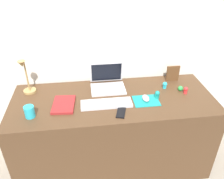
{
  "coord_description": "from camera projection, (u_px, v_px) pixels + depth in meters",
  "views": [
    {
      "loc": [
        -0.22,
        -1.6,
        1.83
      ],
      "look_at": [
        -0.01,
        0.0,
        0.83
      ],
      "focal_mm": 37.24,
      "sensor_mm": 36.0,
      "label": 1
    }
  ],
  "objects": [
    {
      "name": "desk_lamp",
      "position": [
        26.0,
        78.0,
        1.93
      ],
      "size": [
        0.11,
        0.15,
        0.33
      ],
      "color": "#A5844C",
      "rests_on": "desk"
    },
    {
      "name": "coffee_mug",
      "position": [
        29.0,
        112.0,
        1.71
      ],
      "size": [
        0.07,
        0.07,
        0.09
      ],
      "primitive_type": "cylinder",
      "color": "#28B7CC",
      "rests_on": "desk"
    },
    {
      "name": "toy_figurine_cyan",
      "position": [
        165.0,
        85.0,
        2.07
      ],
      "size": [
        0.04,
        0.04,
        0.06
      ],
      "color": "#28B7CC",
      "rests_on": "desk"
    },
    {
      "name": "picture_frame",
      "position": [
        173.0,
        73.0,
        2.17
      ],
      "size": [
        0.12,
        0.02,
        0.15
      ],
      "primitive_type": "cube",
      "color": "brown",
      "rests_on": "desk"
    },
    {
      "name": "toy_figurine_green",
      "position": [
        180.0,
        88.0,
        2.04
      ],
      "size": [
        0.04,
        0.04,
        0.05
      ],
      "primitive_type": "ellipsoid",
      "color": "green",
      "rests_on": "desk"
    },
    {
      "name": "laptop",
      "position": [
        107.0,
        81.0,
        2.08
      ],
      "size": [
        0.3,
        0.25,
        0.21
      ],
      "color": "silver",
      "rests_on": "desk"
    },
    {
      "name": "notebook_pad",
      "position": [
        64.0,
        105.0,
        1.85
      ],
      "size": [
        0.19,
        0.25,
        0.02
      ],
      "primitive_type": "cube",
      "rotation": [
        0.0,
        0.0,
        -0.08
      ],
      "color": "maroon",
      "rests_on": "desk"
    },
    {
      "name": "cell_phone",
      "position": [
        121.0,
        113.0,
        1.77
      ],
      "size": [
        0.1,
        0.14,
        0.01
      ],
      "primitive_type": "cube",
      "rotation": [
        0.0,
        0.0,
        -0.29
      ],
      "color": "black",
      "rests_on": "desk"
    },
    {
      "name": "desk",
      "position": [
        113.0,
        132.0,
        2.14
      ],
      "size": [
        1.7,
        0.66,
        0.74
      ],
      "primitive_type": "cube",
      "color": "#4C331E",
      "rests_on": "ground_plane"
    },
    {
      "name": "keyboard",
      "position": [
        106.0,
        104.0,
        1.86
      ],
      "size": [
        0.41,
        0.13,
        0.02
      ],
      "primitive_type": "cube",
      "color": "silver",
      "rests_on": "desk"
    },
    {
      "name": "mouse",
      "position": [
        146.0,
        98.0,
        1.91
      ],
      "size": [
        0.06,
        0.1,
        0.03
      ],
      "primitive_type": "ellipsoid",
      "color": "silver",
      "rests_on": "mousepad"
    },
    {
      "name": "toy_figurine_red",
      "position": [
        186.0,
        90.0,
        2.0
      ],
      "size": [
        0.04,
        0.04,
        0.06
      ],
      "color": "red",
      "rests_on": "desk"
    },
    {
      "name": "toy_figurine_teal",
      "position": [
        157.0,
        94.0,
        1.93
      ],
      "size": [
        0.04,
        0.04,
        0.07
      ],
      "color": "teal",
      "rests_on": "desk"
    },
    {
      "name": "ground_plane",
      "position": [
        113.0,
        160.0,
        2.33
      ],
      "size": [
        6.0,
        6.0,
        0.0
      ],
      "primitive_type": "plane",
      "color": "gray"
    },
    {
      "name": "mousepad",
      "position": [
        146.0,
        101.0,
        1.91
      ],
      "size": [
        0.21,
        0.17,
        0.0
      ],
      "primitive_type": "cube",
      "color": "teal",
      "rests_on": "desk"
    },
    {
      "name": "back_wall",
      "position": [
        108.0,
        68.0,
        2.2
      ],
      "size": [
        2.9,
        0.05,
        1.69
      ],
      "primitive_type": "cube",
      "color": "silver",
      "rests_on": "ground_plane"
    }
  ]
}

